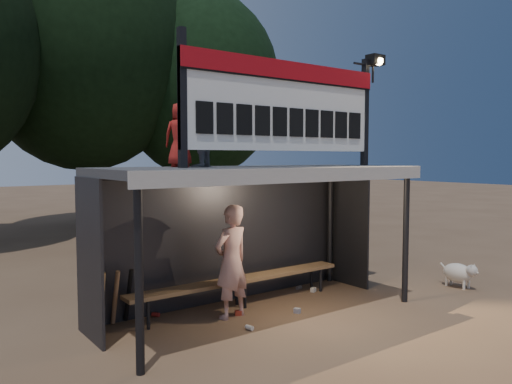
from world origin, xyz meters
The scene contains 12 objects.
ground centered at (0.00, 0.00, 0.00)m, with size 80.00×80.00×0.00m, color brown.
player centered at (-0.44, 0.17, 0.87)m, with size 0.64×0.42×1.74m, color silver.
child_a centered at (-0.87, 0.44, 2.86)m, with size 0.53×0.41×1.08m, color gray.
child_b centered at (-1.13, 0.48, 2.79)m, with size 0.46×0.30×0.94m, color #A81F19.
dugout_shelter centered at (0.00, 0.24, 1.85)m, with size 5.10×2.08×2.32m.
scoreboard_assembly centered at (0.56, -0.01, 3.32)m, with size 4.10×0.27×1.99m.
bench centered at (0.00, 0.55, 0.43)m, with size 4.00×0.35×0.48m.
tree_mid centered at (1.00, 11.50, 6.17)m, with size 7.22×7.22×10.36m.
tree_right centered at (5.00, 10.50, 5.19)m, with size 6.08×6.08×8.72m.
dog centered at (4.03, -0.93, 0.28)m, with size 0.36×0.81×0.49m.
bats centered at (-2.03, 0.82, 0.43)m, with size 0.47×0.32×0.84m.
litter centered at (0.23, 0.26, 0.04)m, with size 3.06×1.48×0.08m.
Camera 1 is at (-4.63, -6.12, 2.47)m, focal length 35.00 mm.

